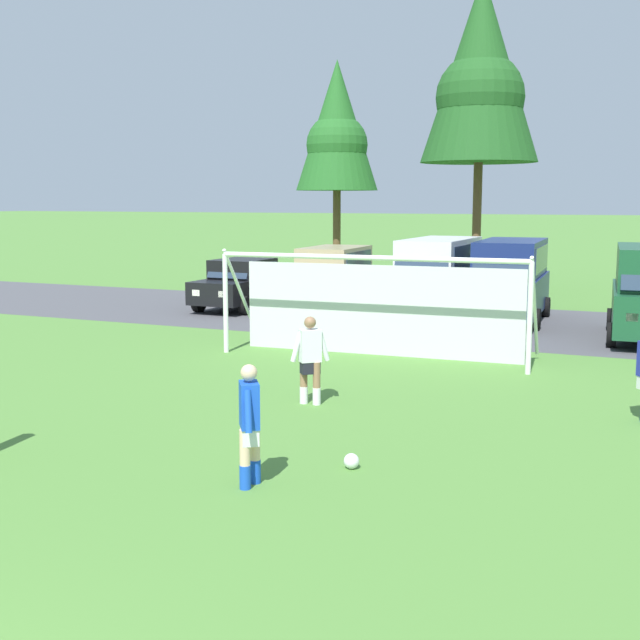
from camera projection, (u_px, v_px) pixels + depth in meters
name	position (u px, v px, depth m)	size (l,w,h in m)	color
ground_plane	(420.00, 368.00, 18.49)	(400.00, 400.00, 0.00)	#518438
parking_lot_strip	(488.00, 324.00, 24.99)	(52.00, 8.40, 0.01)	#4C4C51
soccer_ball	(352.00, 461.00, 11.53)	(0.22, 0.22, 0.22)	white
soccer_goal	(377.00, 303.00, 19.63)	(7.51, 2.31, 2.57)	white
player_defender_far	(250.00, 426.00, 10.74)	(0.42, 0.70, 1.64)	beige
player_winger_left	(310.00, 360.00, 15.09)	(0.66, 0.49, 1.64)	#936B4C
parked_car_slot_far_left	(241.00, 284.00, 28.39)	(2.08, 4.22, 1.72)	black
parked_car_slot_left	(333.00, 278.00, 27.96)	(2.28, 4.67, 2.16)	tan
parked_car_slot_center_left	(438.00, 275.00, 26.39)	(2.21, 4.80, 2.52)	silver
parked_car_slot_center	(510.00, 278.00, 25.37)	(2.38, 4.89, 2.52)	navy
tree_left_edge	(337.00, 130.00, 37.47)	(3.77, 3.77, 10.04)	brown
tree_mid_left	(481.00, 75.00, 32.73)	(4.73, 4.73, 12.60)	brown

